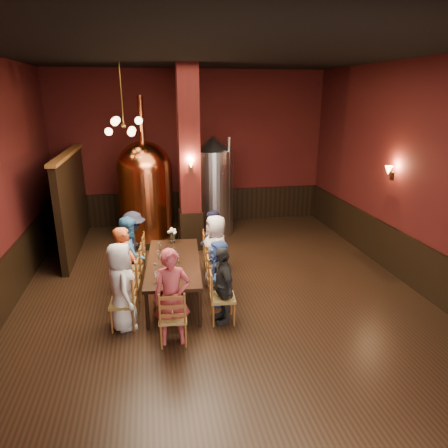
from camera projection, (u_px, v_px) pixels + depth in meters
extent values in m
plane|color=black|center=(222.00, 297.00, 7.88)|extent=(10.00, 10.00, 0.00)
plane|color=black|center=(222.00, 50.00, 6.48)|extent=(10.00, 10.00, 0.00)
cube|color=#44120E|center=(192.00, 149.00, 11.85)|extent=(8.00, 0.02, 4.50)
cube|color=#44120E|center=(365.00, 356.00, 2.51)|extent=(8.00, 0.02, 4.50)
cube|color=#44120E|center=(421.00, 177.00, 7.88)|extent=(0.02, 10.00, 4.50)
cube|color=black|center=(406.00, 259.00, 8.42)|extent=(0.08, 9.90, 1.00)
cube|color=black|center=(193.00, 206.00, 12.35)|extent=(7.90, 0.08, 1.00)
cube|color=black|center=(1.00, 292.00, 7.02)|extent=(0.08, 9.90, 1.00)
cube|color=#44120E|center=(189.00, 161.00, 9.74)|extent=(0.58, 0.58, 4.50)
cube|color=black|center=(73.00, 204.00, 9.93)|extent=(0.22, 3.50, 2.40)
cube|color=black|center=(173.00, 262.00, 7.69)|extent=(1.18, 2.47, 0.06)
cylinder|color=black|center=(147.00, 311.00, 6.69)|extent=(0.07, 0.07, 0.69)
cylinder|color=black|center=(200.00, 308.00, 6.78)|extent=(0.07, 0.07, 0.69)
cylinder|color=black|center=(155.00, 258.00, 8.84)|extent=(0.07, 0.07, 0.69)
cylinder|color=black|center=(194.00, 257.00, 8.93)|extent=(0.07, 0.07, 0.69)
imported|color=silver|center=(121.00, 286.00, 6.65)|extent=(0.63, 0.83, 1.53)
imported|color=#C95022|center=(126.00, 268.00, 7.27)|extent=(0.48, 0.64, 1.58)
imported|color=#2B6090|center=(130.00, 255.00, 7.90)|extent=(0.39, 0.77, 1.57)
imported|color=black|center=(134.00, 245.00, 8.55)|extent=(0.55, 0.95, 1.47)
imported|color=black|center=(223.00, 285.00, 6.85)|extent=(0.47, 0.85, 1.38)
imported|color=#35519F|center=(219.00, 272.00, 7.50)|extent=(0.50, 1.21, 1.26)
imported|color=silver|center=(216.00, 252.00, 8.08)|extent=(0.55, 0.79, 1.54)
imported|color=#191932|center=(213.00, 243.00, 8.73)|extent=(0.36, 0.70, 1.43)
imported|color=#A7373E|center=(172.00, 298.00, 6.21)|extent=(0.59, 0.40, 1.60)
cylinder|color=black|center=(149.00, 237.00, 10.94)|extent=(1.61, 1.61, 0.18)
cylinder|color=#CD5F2F|center=(146.00, 202.00, 10.63)|extent=(1.90, 1.90, 1.78)
sphere|color=#CD5F2F|center=(144.00, 169.00, 10.35)|extent=(1.43, 1.43, 1.43)
cylinder|color=#CD5F2F|center=(141.00, 119.00, 9.97)|extent=(0.14, 0.14, 1.16)
cylinder|color=#B2B2B7|center=(213.00, 192.00, 11.20)|extent=(1.49, 1.49, 2.36)
cone|color=#B2B2B7|center=(213.00, 143.00, 10.77)|extent=(1.13, 1.13, 0.38)
cylinder|color=#B2B2B7|center=(229.00, 187.00, 10.84)|extent=(0.08, 0.08, 2.65)
cylinder|color=white|center=(173.00, 239.00, 8.60)|extent=(0.10, 0.10, 0.18)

